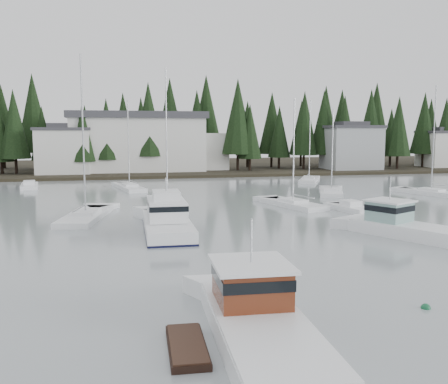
% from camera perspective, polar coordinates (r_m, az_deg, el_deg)
% --- Properties ---
extents(far_shore_land, '(240.00, 54.00, 1.00)m').
position_cam_1_polar(far_shore_land, '(110.03, -7.48, 2.79)').
color(far_shore_land, black).
rests_on(far_shore_land, ground).
extents(conifer_treeline, '(200.00, 22.00, 20.00)m').
position_cam_1_polar(conifer_treeline, '(99.11, -6.95, 2.36)').
color(conifer_treeline, black).
rests_on(conifer_treeline, ground).
extents(house_west, '(9.54, 7.42, 8.75)m').
position_cam_1_polar(house_west, '(91.88, -17.86, 4.64)').
color(house_west, silver).
rests_on(house_west, ground).
extents(house_east_a, '(10.60, 8.48, 9.25)m').
position_cam_1_polar(house_east_a, '(101.03, 14.33, 5.07)').
color(house_east_a, '#999EA0').
rests_on(house_east_a, ground).
extents(house_east_b, '(9.54, 7.42, 8.25)m').
position_cam_1_polar(house_east_b, '(114.20, 23.82, 4.63)').
color(house_east_b, silver).
rests_on(house_east_b, ground).
extents(harbor_inn, '(29.50, 11.50, 10.90)m').
position_cam_1_polar(harbor_inn, '(94.95, -8.58, 5.63)').
color(harbor_inn, silver).
rests_on(harbor_inn, ground).
extents(lobster_boat_brown, '(5.39, 10.09, 4.92)m').
position_cam_1_polar(lobster_boat_brown, '(19.21, 3.78, -14.92)').
color(lobster_boat_brown, white).
rests_on(lobster_boat_brown, ground).
extents(cabin_cruiser_center, '(3.75, 11.26, 4.80)m').
position_cam_1_polar(cabin_cruiser_center, '(39.27, -6.56, -3.40)').
color(cabin_cruiser_center, white).
rests_on(cabin_cruiser_center, ground).
extents(lobster_boat_teal, '(6.84, 9.36, 4.96)m').
position_cam_1_polar(lobster_boat_teal, '(39.49, 19.96, -3.91)').
color(lobster_boat_teal, white).
rests_on(lobster_boat_teal, ground).
extents(sailboat_0, '(5.79, 8.80, 11.16)m').
position_cam_1_polar(sailboat_0, '(63.86, 12.15, -0.16)').
color(sailboat_0, white).
rests_on(sailboat_0, ground).
extents(sailboat_1, '(6.08, 8.77, 13.17)m').
position_cam_1_polar(sailboat_1, '(79.11, 9.68, 1.24)').
color(sailboat_1, white).
rests_on(sailboat_1, ground).
extents(sailboat_2, '(4.36, 10.04, 12.46)m').
position_cam_1_polar(sailboat_2, '(68.74, -10.75, 0.37)').
color(sailboat_2, white).
rests_on(sailboat_2, ground).
extents(sailboat_3, '(4.99, 9.16, 11.72)m').
position_cam_1_polar(sailboat_3, '(52.51, 7.87, -1.56)').
color(sailboat_3, white).
rests_on(sailboat_3, ground).
extents(sailboat_4, '(4.80, 10.56, 14.94)m').
position_cam_1_polar(sailboat_4, '(46.23, -15.51, -2.87)').
color(sailboat_4, white).
rests_on(sailboat_4, ground).
extents(sailboat_5, '(3.42, 10.21, 14.86)m').
position_cam_1_polar(sailboat_5, '(53.27, -6.48, -1.39)').
color(sailboat_5, white).
rests_on(sailboat_5, ground).
extents(sailboat_8, '(5.34, 8.97, 13.87)m').
position_cam_1_polar(sailboat_8, '(66.85, 22.58, -0.20)').
color(sailboat_8, white).
rests_on(sailboat_8, ground).
extents(runabout_1, '(3.30, 5.63, 1.42)m').
position_cam_1_polar(runabout_1, '(50.62, 14.27, -1.94)').
color(runabout_1, white).
rests_on(runabout_1, ground).
extents(runabout_3, '(2.97, 6.28, 1.42)m').
position_cam_1_polar(runabout_3, '(74.19, -21.34, 0.54)').
color(runabout_3, white).
rests_on(runabout_3, ground).
extents(mooring_buoy_green, '(0.43, 0.43, 0.43)m').
position_cam_1_polar(mooring_buoy_green, '(24.13, 22.05, -12.22)').
color(mooring_buoy_green, '#145933').
rests_on(mooring_buoy_green, ground).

